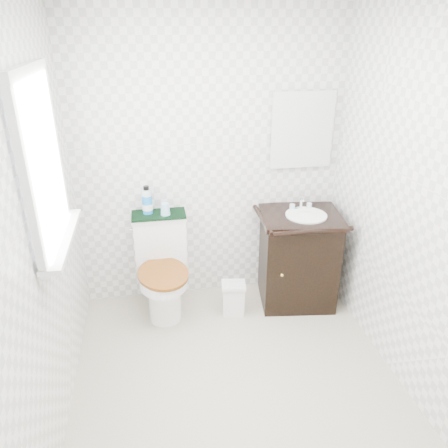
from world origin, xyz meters
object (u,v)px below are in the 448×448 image
object	(u,v)px
mouthwash_bottle	(147,201)
cup	(165,209)
toilet	(163,272)
vanity	(298,256)
trash_bin	(233,298)

from	to	relation	value
mouthwash_bottle	cup	xyz separation A→B (m)	(0.14, -0.06, -0.06)
toilet	mouthwash_bottle	world-z (taller)	mouthwash_bottle
vanity	trash_bin	distance (m)	0.66
vanity	cup	bearing A→B (deg)	171.96
toilet	mouthwash_bottle	bearing A→B (deg)	119.35
vanity	mouthwash_bottle	xyz separation A→B (m)	(-1.23, 0.21, 0.51)
trash_bin	mouthwash_bottle	world-z (taller)	mouthwash_bottle
toilet	cup	world-z (taller)	cup
toilet	cup	size ratio (longest dim) A/B	8.34
trash_bin	cup	bearing A→B (deg)	153.34
vanity	toilet	bearing A→B (deg)	176.86
cup	vanity	bearing A→B (deg)	-8.04
cup	toilet	bearing A→B (deg)	-121.03
trash_bin	cup	xyz separation A→B (m)	(-0.51, 0.26, 0.74)
trash_bin	mouthwash_bottle	bearing A→B (deg)	154.21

